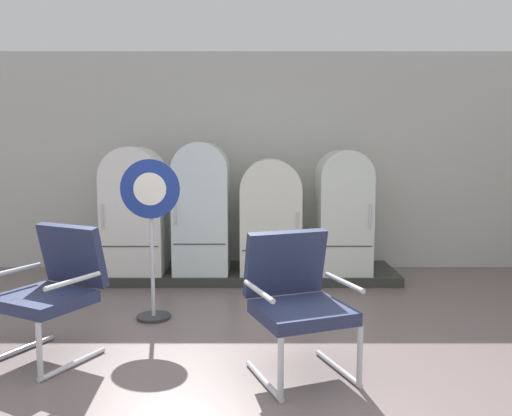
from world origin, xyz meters
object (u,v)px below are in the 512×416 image
(refrigerator_1, at_px, (203,204))
(sign_stand, at_px, (153,235))
(refrigerator_3, at_px, (344,208))
(armchair_left, at_px, (55,285))
(armchair_right, at_px, (297,296))
(refrigerator_2, at_px, (271,213))
(refrigerator_0, at_px, (136,207))

(refrigerator_1, relative_size, sign_stand, 1.04)
(refrigerator_3, distance_m, armchair_left, 3.49)
(armchair_left, bearing_deg, armchair_right, -9.23)
(refrigerator_2, relative_size, refrigerator_3, 0.93)
(refrigerator_2, distance_m, sign_stand, 1.86)
(armchair_right, bearing_deg, sign_stand, 137.66)
(refrigerator_0, bearing_deg, refrigerator_3, 1.08)
(refrigerator_3, xyz_separation_m, armchair_right, (-0.76, -2.60, -0.33))
(armchair_left, height_order, armchair_right, same)
(refrigerator_0, bearing_deg, armchair_right, -55.86)
(refrigerator_0, distance_m, refrigerator_3, 2.49)
(refrigerator_0, xyz_separation_m, armchair_left, (-0.11, -2.26, -0.34))
(armchair_left, xyz_separation_m, sign_stand, (0.59, 0.84, 0.24))
(refrigerator_2, relative_size, armchair_right, 1.36)
(refrigerator_3, relative_size, sign_stand, 0.97)
(refrigerator_1, relative_size, refrigerator_3, 1.06)
(armchair_right, distance_m, sign_stand, 1.71)
(refrigerator_2, bearing_deg, refrigerator_3, -0.63)
(refrigerator_0, distance_m, refrigerator_1, 0.80)
(refrigerator_0, height_order, refrigerator_1, refrigerator_1)
(sign_stand, bearing_deg, refrigerator_3, 35.93)
(refrigerator_2, bearing_deg, refrigerator_1, -178.55)
(refrigerator_3, bearing_deg, refrigerator_0, -178.92)
(refrigerator_1, relative_size, armchair_left, 1.55)
(refrigerator_1, height_order, armchair_right, refrigerator_1)
(refrigerator_1, bearing_deg, refrigerator_0, -177.42)
(refrigerator_2, xyz_separation_m, refrigerator_3, (0.88, -0.01, 0.07))
(refrigerator_2, height_order, armchair_right, refrigerator_2)
(armchair_right, bearing_deg, armchair_left, 170.77)
(refrigerator_3, xyz_separation_m, armchair_left, (-2.60, -2.30, -0.33))
(armchair_left, bearing_deg, refrigerator_0, 87.22)
(refrigerator_1, xyz_separation_m, refrigerator_3, (1.70, 0.01, -0.05))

